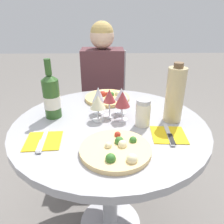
{
  "coord_description": "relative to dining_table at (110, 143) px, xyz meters",
  "views": [
    {
      "loc": [
        -0.01,
        -0.97,
        1.27
      ],
      "look_at": [
        0.01,
        -0.09,
        0.85
      ],
      "focal_mm": 35.0,
      "sensor_mm": 36.0,
      "label": 1
    }
  ],
  "objects": [
    {
      "name": "tall_carafe",
      "position": [
        0.32,
        0.02,
        0.26
      ],
      "size": [
        0.09,
        0.09,
        0.3
      ],
      "color": "tan",
      "rests_on": "dining_table"
    },
    {
      "name": "pizza_large",
      "position": [
        0.02,
        -0.25,
        0.14
      ],
      "size": [
        0.29,
        0.29,
        0.05
      ],
      "color": "#E5C17F",
      "rests_on": "dining_table"
    },
    {
      "name": "place_setting_left",
      "position": [
        -0.29,
        -0.17,
        0.13
      ],
      "size": [
        0.16,
        0.19,
        0.01
      ],
      "color": "gold",
      "rests_on": "dining_table"
    },
    {
      "name": "chair_behind_diner",
      "position": [
        -0.05,
        0.85,
        -0.17
      ],
      "size": [
        0.4,
        0.4,
        0.94
      ],
      "rotation": [
        0.0,
        0.0,
        3.14
      ],
      "color": "#ADADB2",
      "rests_on": "ground_plane"
    },
    {
      "name": "wine_glass_back_right",
      "position": [
        0.06,
        0.11,
        0.23
      ],
      "size": [
        0.07,
        0.07,
        0.14
      ],
      "color": "silver",
      "rests_on": "dining_table"
    },
    {
      "name": "dining_table",
      "position": [
        0.0,
        0.0,
        0.0
      ],
      "size": [
        0.97,
        0.97,
        0.75
      ],
      "color": "#B2B2B7",
      "rests_on": "ground_plane"
    },
    {
      "name": "wine_glass_front_right",
      "position": [
        0.06,
        0.03,
        0.24
      ],
      "size": [
        0.08,
        0.08,
        0.16
      ],
      "color": "silver",
      "rests_on": "dining_table"
    },
    {
      "name": "pizza_small_far",
      "position": [
        -0.01,
        0.31,
        0.14
      ],
      "size": [
        0.28,
        0.28,
        0.05
      ],
      "color": "#DBB26B",
      "rests_on": "dining_table"
    },
    {
      "name": "seated_diner",
      "position": [
        -0.05,
        0.71,
        -0.09
      ],
      "size": [
        0.33,
        0.43,
        1.19
      ],
      "rotation": [
        0.0,
        0.0,
        3.14
      ],
      "color": "#512D33",
      "rests_on": "ground_plane"
    },
    {
      "name": "wine_bottle",
      "position": [
        -0.29,
        0.07,
        0.24
      ],
      "size": [
        0.09,
        0.09,
        0.3
      ],
      "color": "#2D5623",
      "rests_on": "dining_table"
    },
    {
      "name": "wine_glass_center",
      "position": [
        0.0,
        0.07,
        0.24
      ],
      "size": [
        0.06,
        0.06,
        0.15
      ],
      "color": "silver",
      "rests_on": "dining_table"
    },
    {
      "name": "wine_glass_back_left",
      "position": [
        -0.06,
        0.11,
        0.23
      ],
      "size": [
        0.07,
        0.07,
        0.15
      ],
      "color": "silver",
      "rests_on": "dining_table"
    },
    {
      "name": "place_setting_right",
      "position": [
        0.27,
        -0.13,
        0.13
      ],
      "size": [
        0.16,
        0.19,
        0.01
      ],
      "color": "gold",
      "rests_on": "dining_table"
    },
    {
      "name": "sugar_shaker",
      "position": [
        0.16,
        -0.03,
        0.19
      ],
      "size": [
        0.07,
        0.07,
        0.13
      ],
      "color": "silver",
      "rests_on": "dining_table"
    },
    {
      "name": "wine_glass_front_left",
      "position": [
        -0.06,
        0.03,
        0.22
      ],
      "size": [
        0.08,
        0.08,
        0.14
      ],
      "color": "silver",
      "rests_on": "dining_table"
    },
    {
      "name": "ground_plane",
      "position": [
        0.0,
        0.0,
        -0.63
      ],
      "size": [
        12.0,
        12.0,
        0.0
      ],
      "primitive_type": "plane",
      "color": "slate",
      "rests_on": "ground"
    }
  ]
}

